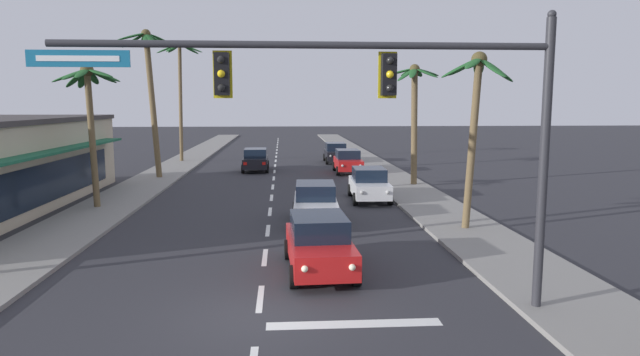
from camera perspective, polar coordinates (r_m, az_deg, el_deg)
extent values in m
plane|color=#2D2D33|center=(13.43, -6.42, -14.08)|extent=(220.00, 220.00, 0.00)
cube|color=gray|center=(33.61, 8.48, -0.77)|extent=(3.20, 110.00, 0.14)
cube|color=gray|center=(33.89, -18.24, -1.01)|extent=(3.20, 110.00, 0.14)
cube|color=silver|center=(14.56, -6.21, -12.30)|extent=(0.16, 2.00, 0.01)
cube|color=silver|center=(18.22, -5.73, -8.17)|extent=(0.16, 2.00, 0.01)
cube|color=silver|center=(21.94, -5.42, -5.43)|extent=(0.16, 2.00, 0.01)
cube|color=silver|center=(25.70, -5.21, -3.48)|extent=(0.16, 2.00, 0.01)
cube|color=silver|center=(29.47, -5.05, -2.04)|extent=(0.16, 2.00, 0.01)
cube|color=silver|center=(33.27, -4.92, -0.92)|extent=(0.16, 2.00, 0.01)
cube|color=silver|center=(37.07, -4.82, -0.03)|extent=(0.16, 2.00, 0.01)
cube|color=silver|center=(40.88, -4.74, 0.69)|extent=(0.16, 2.00, 0.01)
cube|color=silver|center=(44.70, -4.67, 1.29)|extent=(0.16, 2.00, 0.01)
cube|color=silver|center=(48.52, -4.62, 1.79)|extent=(0.16, 2.00, 0.01)
cube|color=silver|center=(52.34, -4.57, 2.23)|extent=(0.16, 2.00, 0.01)
cube|color=silver|center=(56.17, -4.53, 2.60)|extent=(0.16, 2.00, 0.01)
cube|color=silver|center=(60.00, -4.49, 2.92)|extent=(0.16, 2.00, 0.01)
cube|color=silver|center=(63.83, -4.46, 3.21)|extent=(0.16, 2.00, 0.01)
cube|color=silver|center=(67.66, -4.43, 3.46)|extent=(0.16, 2.00, 0.01)
cube|color=silver|center=(71.49, -4.41, 3.69)|extent=(0.16, 2.00, 0.01)
cube|color=silver|center=(75.32, -4.38, 3.89)|extent=(0.16, 2.00, 0.01)
cube|color=silver|center=(79.16, -4.36, 4.08)|extent=(0.16, 2.00, 0.01)
cube|color=silver|center=(12.96, 3.57, -14.86)|extent=(4.00, 0.44, 0.01)
cylinder|color=#2D2D33|center=(13.86, 22.15, 0.84)|extent=(0.22, 0.22, 6.91)
cylinder|color=#2D2D33|center=(12.44, -1.45, 13.62)|extent=(11.09, 0.16, 0.16)
sphere|color=#2D2D33|center=(13.92, 22.90, 15.35)|extent=(0.20, 0.20, 0.20)
cube|color=black|center=(12.58, 7.14, 10.57)|extent=(0.32, 0.26, 0.92)
sphere|color=black|center=(12.47, 7.29, 11.98)|extent=(0.17, 0.17, 0.17)
sphere|color=yellow|center=(12.45, 7.27, 10.60)|extent=(0.17, 0.17, 0.17)
sphere|color=black|center=(12.44, 7.24, 9.22)|extent=(0.17, 0.17, 0.17)
cube|color=yellow|center=(12.75, 7.00, 10.54)|extent=(0.42, 0.03, 1.04)
cube|color=black|center=(12.43, -10.13, 10.55)|extent=(0.32, 0.26, 0.92)
sphere|color=black|center=(12.31, -10.24, 11.98)|extent=(0.17, 0.17, 0.17)
sphere|color=yellow|center=(12.29, -10.20, 10.59)|extent=(0.17, 0.17, 0.17)
sphere|color=black|center=(12.27, -10.17, 9.19)|extent=(0.17, 0.17, 0.17)
cube|color=yellow|center=(12.59, -10.05, 10.52)|extent=(0.42, 0.03, 1.04)
cube|color=#196B93|center=(13.14, -23.76, 11.27)|extent=(2.18, 0.05, 0.36)
cube|color=white|center=(13.11, -23.80, 11.27)|extent=(1.74, 0.01, 0.12)
cube|color=red|center=(16.48, -0.07, -7.40)|extent=(1.94, 4.37, 0.72)
cube|color=black|center=(16.46, -0.13, -4.98)|extent=(1.69, 2.27, 0.64)
cylinder|color=black|center=(15.35, 3.77, -9.96)|extent=(0.25, 0.65, 0.64)
cylinder|color=black|center=(15.16, -2.76, -10.19)|extent=(0.25, 0.65, 0.64)
cylinder|color=black|center=(18.04, 2.18, -7.25)|extent=(0.25, 0.65, 0.64)
cylinder|color=black|center=(17.87, -3.35, -7.40)|extent=(0.25, 0.65, 0.64)
sphere|color=#F9EFC6|center=(14.48, 3.36, -9.23)|extent=(0.18, 0.18, 0.18)
sphere|color=#F9EFC6|center=(14.33, -1.60, -9.41)|extent=(0.18, 0.18, 0.18)
cube|color=red|center=(18.61, 1.22, -5.32)|extent=(0.24, 0.07, 0.20)
cube|color=red|center=(18.49, -2.85, -5.42)|extent=(0.24, 0.07, 0.20)
cube|color=silver|center=(23.06, -0.48, -3.03)|extent=(1.93, 4.37, 0.72)
cube|color=black|center=(23.09, -0.49, -1.30)|extent=(1.69, 2.26, 0.64)
cylinder|color=black|center=(21.78, 1.87, -4.64)|extent=(0.25, 0.65, 0.64)
cylinder|color=black|center=(21.74, -2.68, -4.67)|extent=(0.25, 0.65, 0.64)
cylinder|color=black|center=(24.55, 1.47, -3.23)|extent=(0.25, 0.65, 0.64)
cylinder|color=black|center=(24.52, -2.56, -3.25)|extent=(0.25, 0.65, 0.64)
sphere|color=#F9EFC6|center=(20.94, 1.34, -3.91)|extent=(0.18, 0.18, 0.18)
sphere|color=#F9EFC6|center=(20.91, -2.06, -3.93)|extent=(0.18, 0.18, 0.18)
cube|color=red|center=(25.19, 0.92, -1.88)|extent=(0.24, 0.07, 0.20)
cube|color=red|center=(25.17, -2.08, -1.90)|extent=(0.24, 0.07, 0.20)
cube|color=black|center=(41.32, -6.69, 1.68)|extent=(1.81, 4.32, 0.72)
cube|color=black|center=(41.10, -6.71, 2.60)|extent=(1.62, 2.22, 0.64)
cylinder|color=black|center=(42.80, -7.76, 1.39)|extent=(0.23, 0.64, 0.64)
cylinder|color=black|center=(42.74, -5.45, 1.41)|extent=(0.23, 0.64, 0.64)
cylinder|color=black|center=(39.99, -7.99, 0.94)|extent=(0.23, 0.64, 0.64)
cylinder|color=black|center=(39.92, -5.51, 0.97)|extent=(0.23, 0.64, 0.64)
sphere|color=#B2B2AD|center=(43.49, -7.40, 2.07)|extent=(0.18, 0.18, 0.18)
sphere|color=#B2B2AD|center=(43.45, -5.77, 2.09)|extent=(0.18, 0.18, 0.18)
cube|color=red|center=(39.19, -7.77, 1.49)|extent=(0.24, 0.06, 0.20)
cube|color=red|center=(39.14, -5.84, 1.51)|extent=(0.24, 0.06, 0.20)
cube|color=red|center=(39.92, 2.91, 1.51)|extent=(1.77, 4.31, 0.72)
cube|color=black|center=(40.00, 2.89, 2.51)|extent=(1.61, 2.20, 0.64)
cylinder|color=black|center=(38.67, 4.41, 0.76)|extent=(0.22, 0.64, 0.64)
cylinder|color=black|center=(38.47, 1.87, 0.75)|extent=(0.22, 0.64, 0.64)
cylinder|color=black|center=(41.47, 3.86, 1.24)|extent=(0.22, 0.64, 0.64)
cylinder|color=black|center=(41.27, 1.49, 1.22)|extent=(0.22, 0.64, 0.64)
sphere|color=#B2B2AD|center=(37.85, 4.22, 1.29)|extent=(0.18, 0.18, 0.18)
sphere|color=#B2B2AD|center=(37.70, 2.35, 1.27)|extent=(0.18, 0.18, 0.18)
cube|color=red|center=(42.12, 3.46, 1.97)|extent=(0.24, 0.06, 0.20)
cube|color=red|center=(41.98, 1.67, 1.96)|extent=(0.24, 0.06, 0.20)
cube|color=silver|center=(28.57, 5.12, -0.97)|extent=(1.90, 4.36, 0.72)
cube|color=black|center=(28.63, 5.10, 0.42)|extent=(1.67, 2.25, 0.64)
cylinder|color=black|center=(27.37, 7.27, -2.15)|extent=(0.24, 0.65, 0.64)
cylinder|color=black|center=(27.14, 3.68, -2.19)|extent=(0.24, 0.65, 0.64)
cylinder|color=black|center=(30.13, 6.41, -1.23)|extent=(0.24, 0.65, 0.64)
cylinder|color=black|center=(29.93, 3.14, -1.26)|extent=(0.24, 0.65, 0.64)
sphere|color=#B2B2AD|center=(26.52, 7.03, -1.50)|extent=(0.18, 0.18, 0.18)
sphere|color=#B2B2AD|center=(26.36, 4.37, -1.52)|extent=(0.18, 0.18, 0.18)
cube|color=red|center=(30.76, 5.85, -0.18)|extent=(0.24, 0.07, 0.20)
cube|color=red|center=(30.61, 3.40, -0.19)|extent=(0.24, 0.07, 0.20)
cube|color=black|center=(46.89, 1.65, 2.44)|extent=(1.79, 4.31, 0.72)
cube|color=black|center=(46.98, 1.63, 3.28)|extent=(1.61, 2.21, 0.64)
cylinder|color=black|center=(45.61, 2.89, 1.83)|extent=(0.22, 0.64, 0.64)
cylinder|color=black|center=(45.45, 0.72, 1.82)|extent=(0.22, 0.64, 0.64)
cylinder|color=black|center=(48.42, 2.51, 2.18)|extent=(0.22, 0.64, 0.64)
cylinder|color=black|center=(48.26, 0.47, 2.16)|extent=(0.22, 0.64, 0.64)
sphere|color=#B2B2AD|center=(44.80, 2.69, 2.29)|extent=(0.18, 0.18, 0.18)
sphere|color=#B2B2AD|center=(44.68, 1.11, 2.29)|extent=(0.18, 0.18, 0.18)
cube|color=red|center=(49.09, 2.19, 2.79)|extent=(0.24, 0.06, 0.20)
cube|color=red|center=(48.97, 0.65, 2.79)|extent=(0.24, 0.06, 0.20)
cylinder|color=brown|center=(27.83, -22.52, 3.51)|extent=(0.43, 0.29, 6.46)
ellipsoid|color=#1E5123|center=(27.53, -21.51, 9.86)|extent=(1.59, 0.53, 0.70)
ellipsoid|color=#1E5123|center=(28.23, -21.65, 9.78)|extent=(1.31, 1.46, 0.71)
ellipsoid|color=#1E5123|center=(28.54, -22.52, 9.65)|extent=(0.44, 1.56, 0.77)
ellipsoid|color=#1E5123|center=(28.49, -23.33, 9.42)|extent=(1.14, 1.44, 0.95)
ellipsoid|color=#1E5123|center=(28.35, -23.92, 9.42)|extent=(1.48, 1.08, 0.93)
ellipsoid|color=#1E5123|center=(27.85, -24.54, 9.63)|extent=(1.60, 0.85, 0.74)
ellipsoid|color=#1E5123|center=(27.26, -24.07, 9.79)|extent=(0.99, 1.61, 0.67)
ellipsoid|color=#1E5123|center=(27.09, -23.47, 9.92)|extent=(0.46, 1.61, 0.60)
ellipsoid|color=#1E5123|center=(27.25, -21.87, 10.05)|extent=(1.60, 1.13, 0.54)
sphere|color=#4C4223|center=(27.84, -23.01, 10.24)|extent=(0.60, 0.60, 0.60)
cylinder|color=brown|center=(37.88, -16.93, 6.94)|extent=(0.88, 0.37, 9.39)
ellipsoid|color=#1E5123|center=(37.94, -16.38, 13.47)|extent=(1.68, 0.47, 1.11)
ellipsoid|color=#1E5123|center=(38.75, -16.51, 13.74)|extent=(1.45, 1.71, 0.58)
ellipsoid|color=#1E5123|center=(39.03, -17.07, 13.73)|extent=(0.67, 1.91, 0.51)
ellipsoid|color=#1E5123|center=(39.01, -17.76, 13.44)|extent=(1.03, 1.81, 0.86)
ellipsoid|color=#1E5123|center=(38.49, -18.72, 13.36)|extent=(1.76, 0.72, 1.02)
ellipsoid|color=#1E5123|center=(38.00, -18.95, 13.70)|extent=(1.84, 1.14, 0.67)
ellipsoid|color=#1E5123|center=(37.68, -18.76, 13.77)|extent=(1.55, 1.62, 0.66)
ellipsoid|color=#1E5123|center=(37.37, -17.57, 13.47)|extent=(0.77, 1.68, 1.17)
ellipsoid|color=#1E5123|center=(37.41, -17.08, 13.54)|extent=(1.31, 1.59, 1.09)
sphere|color=#4C4223|center=(38.19, -17.60, 14.05)|extent=(0.60, 0.60, 0.60)
cylinder|color=brown|center=(48.28, -14.24, 7.39)|extent=(0.44, 0.29, 9.82)
ellipsoid|color=#236028|center=(48.16, -13.23, 12.97)|extent=(2.03, 0.75, 0.84)
ellipsoid|color=#236028|center=(49.07, -13.40, 12.87)|extent=(1.66, 1.73, 0.83)
ellipsoid|color=#236028|center=(49.37, -14.90, 12.86)|extent=(1.58, 1.84, 0.71)
ellipsoid|color=#236028|center=(48.70, -15.48, 12.81)|extent=(1.99, 0.48, 0.88)
ellipsoid|color=#236028|center=(47.69, -15.00, 12.92)|extent=(1.15, 1.96, 0.93)
ellipsoid|color=#236028|center=(47.52, -14.10, 13.16)|extent=(1.14, 2.05, 0.62)
sphere|color=#4C4223|center=(48.52, -14.35, 13.26)|extent=(0.60, 0.60, 0.60)
cylinder|color=brown|center=(22.07, 15.47, 3.06)|extent=(0.60, 0.29, 6.59)
ellipsoid|color=#1E5123|center=(22.35, 17.80, 10.60)|extent=(1.45, 0.43, 1.00)
ellipsoid|color=#1E5123|center=(22.86, 16.12, 10.98)|extent=(0.89, 1.62, 0.70)
ellipsoid|color=#1E5123|center=(22.59, 14.62, 11.06)|extent=(1.16, 1.54, 0.72)
ellipsoid|color=#1E5123|center=(21.86, 14.33, 11.00)|extent=(1.52, 0.41, 0.86)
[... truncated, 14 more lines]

